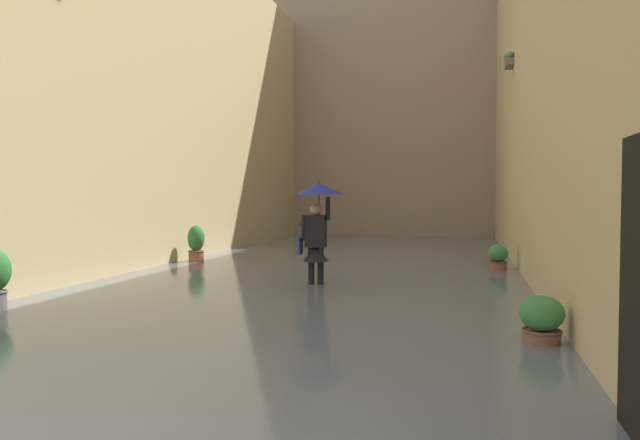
{
  "coord_description": "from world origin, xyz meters",
  "views": [
    {
      "loc": [
        -2.94,
        2.14,
        1.78
      ],
      "look_at": [
        -0.09,
        -9.85,
        1.28
      ],
      "focal_mm": 34.14,
      "sensor_mm": 36.0,
      "label": 1
    }
  ],
  "objects_px": {
    "person_wading": "(317,214)",
    "potted_plant_near_left": "(498,259)",
    "potted_plant_far_left": "(542,322)",
    "potted_plant_mid_right": "(196,245)"
  },
  "relations": [
    {
      "from": "person_wading",
      "to": "potted_plant_near_left",
      "type": "bearing_deg",
      "value": -138.54
    },
    {
      "from": "potted_plant_mid_right",
      "to": "potted_plant_far_left",
      "type": "bearing_deg",
      "value": 136.98
    },
    {
      "from": "potted_plant_far_left",
      "to": "potted_plant_near_left",
      "type": "distance_m",
      "value": 6.85
    },
    {
      "from": "potted_plant_far_left",
      "to": "potted_plant_mid_right",
      "type": "relative_size",
      "value": 0.63
    },
    {
      "from": "person_wading",
      "to": "potted_plant_mid_right",
      "type": "height_order",
      "value": "person_wading"
    },
    {
      "from": "potted_plant_far_left",
      "to": "potted_plant_mid_right",
      "type": "xyz_separation_m",
      "value": [
        7.47,
        -6.97,
        0.19
      ]
    },
    {
      "from": "potted_plant_mid_right",
      "to": "potted_plant_near_left",
      "type": "distance_m",
      "value": 7.35
    },
    {
      "from": "potted_plant_far_left",
      "to": "potted_plant_near_left",
      "type": "height_order",
      "value": "potted_plant_near_left"
    },
    {
      "from": "person_wading",
      "to": "potted_plant_near_left",
      "type": "relative_size",
      "value": 3.05
    },
    {
      "from": "person_wading",
      "to": "potted_plant_near_left",
      "type": "height_order",
      "value": "person_wading"
    }
  ]
}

